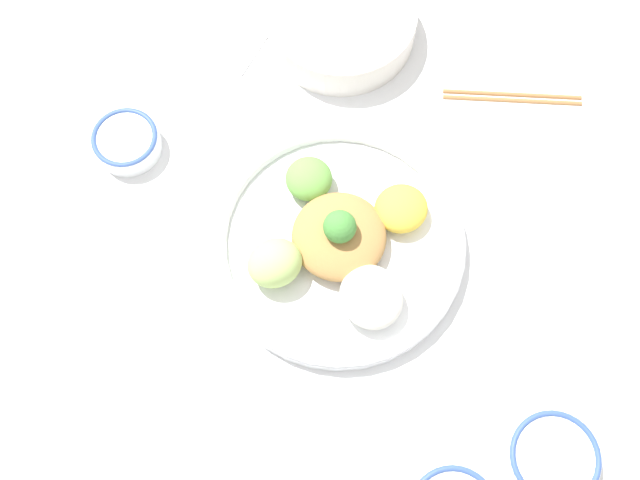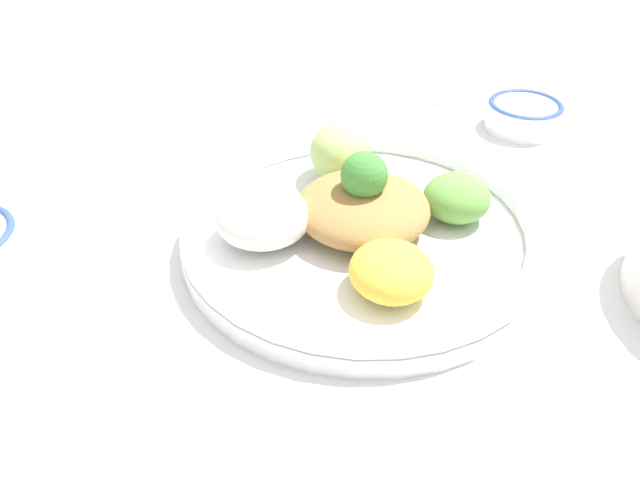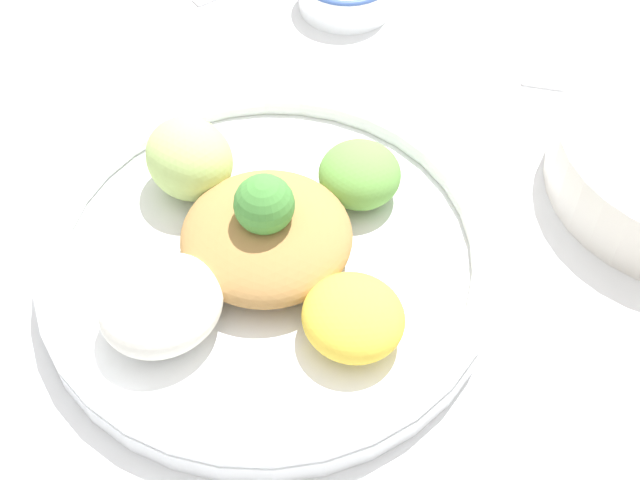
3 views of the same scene
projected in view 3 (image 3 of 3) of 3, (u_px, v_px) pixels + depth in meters
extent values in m
plane|color=white|center=(260.00, 330.00, 0.64)|extent=(2.40, 2.40, 0.00)
cylinder|color=white|center=(269.00, 263.00, 0.67)|extent=(0.34, 0.34, 0.02)
torus|color=white|center=(268.00, 251.00, 0.66)|extent=(0.34, 0.34, 0.02)
ellipsoid|color=#6BAD4C|center=(360.00, 174.00, 0.68)|extent=(0.07, 0.07, 0.04)
ellipsoid|color=#B7DB7A|center=(189.00, 159.00, 0.68)|extent=(0.08, 0.07, 0.06)
ellipsoid|color=white|center=(161.00, 305.00, 0.60)|extent=(0.09, 0.09, 0.05)
ellipsoid|color=yellow|center=(353.00, 317.00, 0.60)|extent=(0.08, 0.07, 0.04)
ellipsoid|color=#AD7F47|center=(267.00, 236.00, 0.64)|extent=(0.12, 0.12, 0.04)
sphere|color=#478E3D|center=(264.00, 204.00, 0.61)|extent=(0.04, 0.04, 0.04)
cube|color=silver|center=(565.00, 85.00, 0.80)|extent=(0.07, 0.06, 0.01)
ellipsoid|color=silver|center=(499.00, 75.00, 0.81)|extent=(0.06, 0.06, 0.01)
ellipsoid|color=silver|center=(180.00, 9.00, 0.87)|extent=(0.03, 0.04, 0.01)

